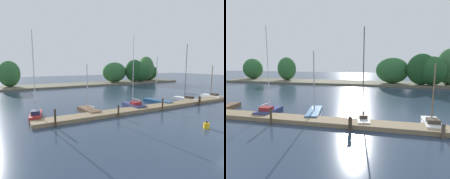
# 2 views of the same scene
# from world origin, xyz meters

# --- Properties ---
(dock_pier) EXTENTS (27.22, 1.80, 0.35)m
(dock_pier) POSITION_xyz_m (0.00, 9.57, 0.17)
(dock_pier) COLOR #847051
(dock_pier) RESTS_ON ground
(far_shore) EXTENTS (59.63, 9.06, 7.58)m
(far_shore) POSITION_xyz_m (7.02, 37.86, 2.80)
(far_shore) COLOR #66604C
(far_shore) RESTS_ON ground
(sailboat_1) EXTENTS (1.57, 3.80, 5.24)m
(sailboat_1) POSITION_xyz_m (-7.64, 11.65, 0.27)
(sailboat_1) COLOR brown
(sailboat_1) RESTS_ON ground
(sailboat_2) EXTENTS (1.41, 3.40, 8.40)m
(sailboat_2) POSITION_xyz_m (-2.10, 11.03, 0.36)
(sailboat_2) COLOR navy
(sailboat_2) RESTS_ON ground
(sailboat_3) EXTENTS (1.92, 4.32, 6.07)m
(sailboat_3) POSITION_xyz_m (2.26, 11.87, 0.31)
(sailboat_3) COLOR #285684
(sailboat_3) RESTS_ON ground
(sailboat_4) EXTENTS (1.54, 3.95, 7.95)m
(sailboat_4) POSITION_xyz_m (7.02, 11.10, 0.38)
(sailboat_4) COLOR white
(sailboat_4) RESTS_ON ground
(sailboat_5) EXTENTS (1.29, 3.29, 5.00)m
(sailboat_5) POSITION_xyz_m (12.49, 10.83, 0.34)
(sailboat_5) COLOR white
(sailboat_5) RESTS_ON ground
(mooring_piling_2) EXTENTS (0.21, 0.21, 1.42)m
(mooring_piling_2) POSITION_xyz_m (-0.12, 8.25, 0.72)
(mooring_piling_2) COLOR #4C3D28
(mooring_piling_2) RESTS_ON ground
(mooring_piling_3) EXTENTS (0.31, 0.31, 1.09)m
(mooring_piling_3) POSITION_xyz_m (6.39, 8.42, 0.55)
(mooring_piling_3) COLOR #3D3323
(mooring_piling_3) RESTS_ON ground
(mooring_piling_4) EXTENTS (0.27, 0.27, 0.99)m
(mooring_piling_4) POSITION_xyz_m (12.69, 8.43, 0.50)
(mooring_piling_4) COLOR brown
(mooring_piling_4) RESTS_ON ground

